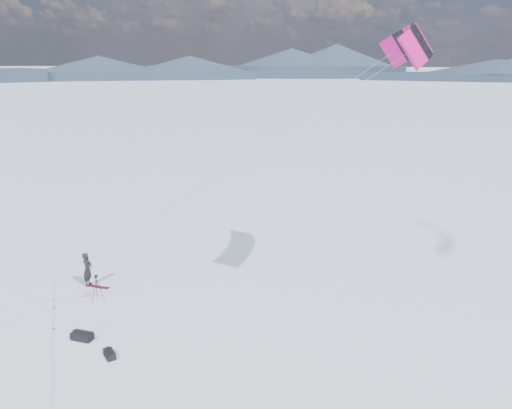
% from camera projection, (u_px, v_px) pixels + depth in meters
% --- Properties ---
extents(ground, '(1800.00, 1800.00, 0.00)m').
position_uv_depth(ground, '(76.00, 313.00, 24.84)').
color(ground, white).
extents(horizon_hills, '(704.00, 704.42, 9.49)m').
position_uv_depth(horizon_hills, '(68.00, 237.00, 23.71)').
color(horizon_hills, '#1A2737').
rests_on(horizon_hills, ground).
extents(snow_tracks, '(13.93, 9.84, 0.01)m').
position_uv_depth(snow_tracks, '(42.00, 308.00, 25.34)').
color(snow_tracks, '#B0C1E4').
rests_on(snow_tracks, ground).
extents(snowkiter, '(0.61, 0.79, 1.94)m').
position_uv_depth(snowkiter, '(89.00, 285.00, 27.90)').
color(snowkiter, black).
rests_on(snowkiter, ground).
extents(snowboard, '(1.39, 0.37, 0.04)m').
position_uv_depth(snowboard, '(98.00, 287.00, 27.68)').
color(snowboard, maroon).
rests_on(snowboard, ground).
extents(tripod, '(0.62, 0.68, 1.39)m').
position_uv_depth(tripod, '(97.00, 284.00, 26.01)').
color(tripod, black).
rests_on(tripod, ground).
extents(gear_bag_a, '(0.99, 0.53, 0.43)m').
position_uv_depth(gear_bag_a, '(82.00, 336.00, 22.43)').
color(gear_bag_a, black).
rests_on(gear_bag_a, ground).
extents(gear_bag_b, '(0.78, 0.78, 0.34)m').
position_uv_depth(gear_bag_b, '(110.00, 354.00, 21.12)').
color(gear_bag_b, black).
rests_on(gear_bag_b, ground).
extents(power_kite, '(17.58, 6.31, 12.35)m').
position_uv_depth(power_kite, '(410.00, 46.00, 22.45)').
color(power_kite, '#CC0E71').
rests_on(power_kite, ground).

